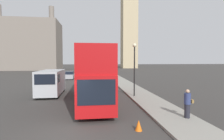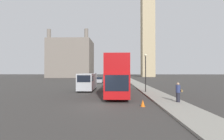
{
  "view_description": "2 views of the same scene",
  "coord_description": "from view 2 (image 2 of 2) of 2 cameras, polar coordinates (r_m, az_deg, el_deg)",
  "views": [
    {
      "loc": [
        1.26,
        -8.94,
        3.59
      ],
      "look_at": [
        3.03,
        5.23,
        2.8
      ],
      "focal_mm": 28.0,
      "sensor_mm": 36.0,
      "label": 1
    },
    {
      "loc": [
        1.52,
        -12.65,
        2.82
      ],
      "look_at": [
        0.77,
        15.95,
        3.15
      ],
      "focal_mm": 24.0,
      "sensor_mm": 36.0,
      "label": 2
    }
  ],
  "objects": [
    {
      "name": "street_lamp",
      "position": [
        20.44,
        12.66,
        1.35
      ],
      "size": [
        0.36,
        0.36,
        5.06
      ],
      "color": "black",
      "rests_on": "sidewalk_strip"
    },
    {
      "name": "red_double_decker_bus",
      "position": [
        19.0,
        1.75,
        -1.52
      ],
      "size": [
        2.46,
        11.3,
        4.55
      ],
      "color": "#B71114",
      "rests_on": "ground_plane"
    },
    {
      "name": "sidewalk_strip",
      "position": [
        13.81,
        22.47,
        -12.08
      ],
      "size": [
        2.7,
        120.0,
        0.15
      ],
      "color": "gray",
      "rests_on": "ground_plane"
    },
    {
      "name": "clock_tower",
      "position": [
        91.76,
        13.4,
        20.27
      ],
      "size": [
        7.38,
        7.55,
        69.48
      ],
      "color": "tan",
      "rests_on": "ground_plane"
    },
    {
      "name": "building_block_distant",
      "position": [
        77.4,
        -15.19,
        4.1
      ],
      "size": [
        20.31,
        14.65,
        22.37
      ],
      "color": "slate",
      "rests_on": "ground_plane"
    },
    {
      "name": "white_van",
      "position": [
        22.73,
        -9.38,
        -4.33
      ],
      "size": [
        2.15,
        5.22,
        2.55
      ],
      "color": "#B2B7BC",
      "rests_on": "ground_plane"
    },
    {
      "name": "ground_plane",
      "position": [
        13.05,
        -5.36,
        -13.15
      ],
      "size": [
        300.0,
        300.0,
        0.0
      ],
      "primitive_type": "plane",
      "color": "#383533"
    },
    {
      "name": "traffic_cone",
      "position": [
        12.65,
        11.65,
        -12.26
      ],
      "size": [
        0.36,
        0.36,
        0.55
      ],
      "color": "orange",
      "rests_on": "ground_plane"
    },
    {
      "name": "parked_sedan",
      "position": [
        38.55,
        -4.9,
        -3.86
      ],
      "size": [
        1.79,
        4.53,
        1.47
      ],
      "color": "#99999E",
      "rests_on": "ground_plane"
    },
    {
      "name": "pedestrian",
      "position": [
        14.54,
        23.89,
        -7.78
      ],
      "size": [
        0.54,
        0.38,
        1.71
      ],
      "color": "#23232D",
      "rests_on": "sidewalk_strip"
    }
  ]
}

